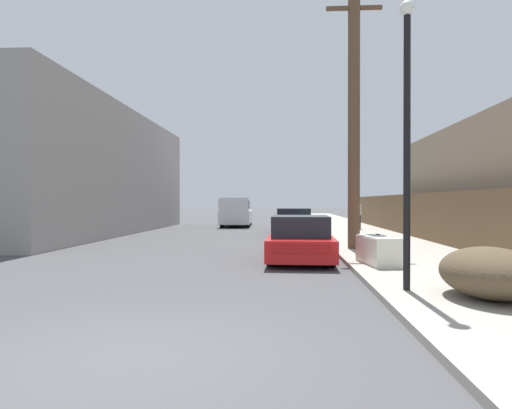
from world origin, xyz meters
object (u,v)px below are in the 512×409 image
parked_sports_car_red (300,240)px  street_lamp (407,123)px  car_parked_mid (293,222)px  pedestrian (358,214)px  discarded_fridge (378,250)px  pickup_truck (236,212)px  utility_pole (354,113)px  brush_pile (490,273)px

parked_sports_car_red → street_lamp: 5.56m
car_parked_mid → pedestrian: bearing=29.6°
discarded_fridge → car_parked_mid: bearing=90.3°
street_lamp → discarded_fridge: bearing=86.9°
pickup_truck → utility_pole: 16.50m
car_parked_mid → utility_pole: bearing=-78.8°
utility_pole → street_lamp: size_ratio=1.75×
utility_pole → brush_pile: bearing=-82.7°
parked_sports_car_red → pickup_truck: bearing=103.1°
car_parked_mid → pickup_truck: size_ratio=0.78×
utility_pole → brush_pile: utility_pole is taller
pickup_truck → car_parked_mid: bearing=115.8°
utility_pole → discarded_fridge: bearing=-89.7°
utility_pole → parked_sports_car_red: bearing=-128.1°
car_parked_mid → utility_pole: size_ratio=0.53×
brush_pile → discarded_fridge: bearing=103.9°
street_lamp → brush_pile: bearing=-27.5°
parked_sports_car_red → street_lamp: bearing=-69.2°
street_lamp → pickup_truck: bearing=103.5°
discarded_fridge → pickup_truck: size_ratio=0.28×
pickup_truck → pedestrian: 8.67m
street_lamp → brush_pile: 2.79m
discarded_fridge → car_parked_mid: (-1.86, 12.06, 0.16)m
street_lamp → brush_pile: street_lamp is taller
pickup_truck → street_lamp: size_ratio=1.19×
discarded_fridge → utility_pole: (-0.02, 3.77, 4.08)m
pickup_truck → street_lamp: (5.33, -22.19, 2.06)m
parked_sports_car_red → discarded_fridge: bearing=-36.7°
utility_pole → street_lamp: (-0.15, -7.05, -1.55)m
pedestrian → utility_pole: bearing=-99.9°
discarded_fridge → utility_pole: size_ratio=0.19×
pickup_truck → brush_pile: bearing=103.6°
parked_sports_car_red → car_parked_mid: bearing=91.4°
discarded_fridge → car_parked_mid: car_parked_mid is taller
parked_sports_car_red → brush_pile: size_ratio=2.08×
utility_pole → pedestrian: utility_pole is taller
car_parked_mid → street_lamp: (1.68, -15.34, 2.38)m
pickup_truck → brush_pile: size_ratio=3.00×
brush_pile → parked_sports_car_red: bearing=117.8°
discarded_fridge → street_lamp: street_lamp is taller
car_parked_mid → utility_pole: 9.36m
street_lamp → parked_sports_car_red: bearing=109.4°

